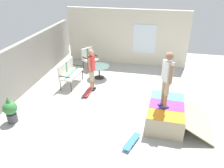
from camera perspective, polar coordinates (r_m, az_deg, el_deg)
name	(u,v)px	position (r m, az deg, el deg)	size (l,w,h in m)	color
ground_plane	(123,102)	(8.35, 2.73, -4.65)	(12.00, 12.00, 0.10)	#B2B2AD
back_wall_cinderblock	(21,68)	(9.30, -22.24, 3.81)	(9.00, 0.20, 1.93)	gray
house_facade	(127,37)	(11.31, 3.77, 11.94)	(0.23, 6.00, 2.72)	beige
skate_ramp	(167,114)	(7.26, 13.89, -7.44)	(1.80, 2.03, 0.65)	tan
patio_bench	(69,71)	(9.40, -11.07, 3.31)	(1.28, 0.63, 1.02)	#2D2823
patio_chair_near_house	(89,57)	(10.87, -5.99, 7.04)	(0.82, 0.80, 1.02)	#2D2823
patio_table	(99,70)	(9.89, -3.32, 3.72)	(0.90, 0.90, 0.57)	#2D2823
person_watching	(91,67)	(8.67, -5.30, 4.38)	(0.48, 0.26, 1.71)	black
person_skater	(167,76)	(6.49, 13.94, 1.96)	(0.43, 0.35, 1.74)	navy
skateboard_by_bench	(88,92)	(8.79, -6.15, -1.97)	(0.81, 0.23, 0.10)	#B23838
skateboard_spare	(132,141)	(6.46, 5.10, -14.45)	(0.82, 0.45, 0.10)	#3372B2
potted_plant	(10,109)	(7.70, -24.68, -5.96)	(0.44, 0.44, 0.92)	#515156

